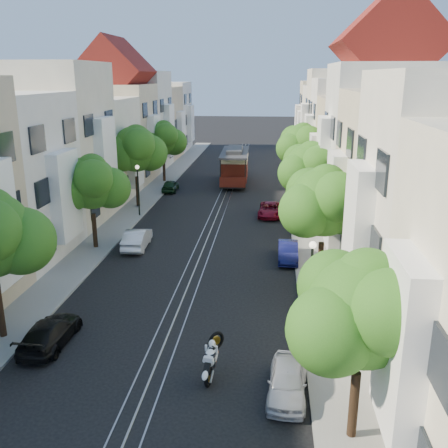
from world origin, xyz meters
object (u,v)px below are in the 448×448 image
(tree_w_d, at_px, (164,140))
(tree_e_b, at_px, (325,204))
(tree_w_b, at_px, (92,184))
(tree_e_d, at_px, (302,145))
(cable_car, at_px, (235,164))
(parked_car_e_mid, at_px, (288,252))
(lamp_west, at_px, (138,183))
(tree_e_a, at_px, (364,314))
(parked_car_w_near, at_px, (50,332))
(parked_car_w_far, at_px, (170,186))
(tree_w_c, at_px, (136,150))
(sportbike_rider, at_px, (211,357))
(lamp_east, at_px, (311,272))
(parked_car_e_far, at_px, (270,210))
(parked_car_w_mid, at_px, (137,238))
(parked_car_e_near, at_px, (287,381))
(tree_e_c, at_px, (310,169))

(tree_w_d, bearing_deg, tree_e_b, -61.93)
(tree_w_b, bearing_deg, tree_e_d, 49.73)
(cable_car, distance_m, parked_car_e_mid, 23.72)
(tree_e_b, height_order, tree_e_d, tree_e_d)
(lamp_west, bearing_deg, tree_e_a, -61.55)
(tree_e_a, height_order, parked_car_w_near, tree_e_a)
(parked_car_e_mid, height_order, parked_car_w_far, parked_car_w_far)
(tree_w_c, bearing_deg, sportbike_rider, -69.30)
(cable_car, bearing_deg, tree_e_b, -77.53)
(tree_w_c, height_order, tree_w_d, tree_w_c)
(lamp_east, xyz_separation_m, parked_car_e_far, (-1.90, 19.20, -2.29))
(lamp_east, bearing_deg, parked_car_w_mid, 135.93)
(sportbike_rider, relative_size, cable_car, 0.22)
(tree_w_c, relative_size, parked_car_w_near, 1.77)
(tree_w_b, bearing_deg, tree_e_a, -49.73)
(parked_car_e_near, height_order, parked_car_w_near, parked_car_e_near)
(tree_w_b, bearing_deg, tree_w_c, 90.00)
(parked_car_w_mid, bearing_deg, cable_car, -105.82)
(tree_e_d, height_order, sportbike_rider, tree_e_d)
(tree_e_a, xyz_separation_m, tree_e_d, (0.00, 34.00, 0.47))
(cable_car, bearing_deg, parked_car_w_near, -100.37)
(tree_e_b, bearing_deg, parked_car_w_near, -148.86)
(tree_w_c, bearing_deg, tree_w_d, 90.00)
(parked_car_w_far, bearing_deg, tree_e_c, 136.92)
(tree_e_a, height_order, tree_e_b, tree_e_b)
(lamp_east, height_order, parked_car_w_near, lamp_east)
(tree_w_c, bearing_deg, parked_car_w_near, -84.42)
(parked_car_w_near, bearing_deg, tree_e_a, 159.50)
(parked_car_e_near, bearing_deg, tree_e_a, -41.28)
(tree_e_c, xyz_separation_m, tree_e_d, (0.00, 11.00, 0.27))
(tree_w_d, height_order, sportbike_rider, tree_w_d)
(lamp_west, bearing_deg, lamp_east, -55.01)
(tree_e_a, relative_size, tree_e_b, 0.94)
(lamp_west, bearing_deg, parked_car_e_mid, -37.17)
(tree_w_c, xyz_separation_m, lamp_west, (0.84, -2.98, -2.22))
(cable_car, bearing_deg, tree_e_d, -38.68)
(tree_w_b, relative_size, parked_car_e_mid, 1.80)
(tree_e_b, relative_size, lamp_west, 1.61)
(cable_car, height_order, parked_car_w_near, cable_car)
(tree_w_d, bearing_deg, cable_car, 0.92)
(tree_e_b, distance_m, parked_car_e_mid, 6.01)
(tree_e_b, height_order, parked_car_e_far, tree_e_b)
(tree_e_b, height_order, parked_car_w_near, tree_e_b)
(tree_e_c, xyz_separation_m, tree_w_d, (-14.40, 16.00, 0.00))
(lamp_west, height_order, cable_car, lamp_west)
(parked_car_w_far, bearing_deg, parked_car_e_far, 139.19)
(tree_w_b, distance_m, parked_car_e_far, 15.27)
(sportbike_rider, relative_size, parked_car_w_mid, 0.49)
(tree_e_d, height_order, lamp_east, tree_e_d)
(sportbike_rider, bearing_deg, parked_car_w_far, 111.95)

